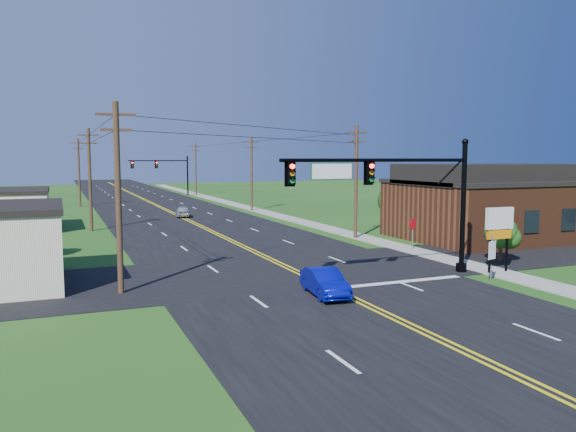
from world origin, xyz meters
name	(u,v)px	position (x,y,z in m)	size (l,w,h in m)	color
ground	(413,330)	(0.00, 0.00, 0.00)	(260.00, 260.00, 0.00)	#174614
road_main	(169,212)	(0.00, 50.00, 0.02)	(16.00, 220.00, 0.04)	black
road_cross	(290,270)	(0.00, 12.00, 0.02)	(70.00, 10.00, 0.04)	black
sidewalk	(281,216)	(10.50, 40.00, 0.04)	(2.00, 160.00, 0.08)	gray
signal_mast_main	(395,190)	(4.34, 8.00, 4.75)	(11.30, 0.60, 7.48)	black
signal_mast_far	(162,169)	(4.44, 80.00, 4.55)	(10.98, 0.60, 7.48)	black
brick_building	(492,209)	(20.00, 18.00, 2.35)	(14.20, 11.20, 4.70)	#522917
utility_pole_left_a	(118,194)	(-9.50, 10.00, 4.72)	(1.80, 0.28, 9.00)	#362718
utility_pole_left_b	(90,178)	(-9.50, 35.00, 4.72)	(1.80, 0.28, 9.00)	#362718
utility_pole_left_c	(79,171)	(-9.50, 62.00, 4.72)	(1.80, 0.28, 9.00)	#362718
utility_pole_right_a	(356,180)	(9.80, 22.00, 4.72)	(1.80, 0.28, 9.00)	#362718
utility_pole_right_b	(252,172)	(9.80, 48.00, 4.72)	(1.80, 0.28, 9.00)	#362718
utility_pole_right_c	(196,168)	(9.80, 78.00, 4.72)	(1.80, 0.28, 9.00)	#362718
tree_right_back	(394,201)	(16.00, 26.00, 2.60)	(3.00, 3.00, 4.10)	#362718
shrub_corner	(501,233)	(13.00, 9.50, 1.85)	(2.00, 2.00, 2.86)	#362718
tree_left	(27,225)	(-14.00, 22.00, 2.16)	(2.40, 2.40, 3.37)	#362718
blue_car	(325,283)	(-0.77, 5.91, 0.63)	(1.32, 3.79, 1.25)	#070C98
distant_car	(183,212)	(0.35, 43.57, 0.61)	(1.45, 3.61, 1.23)	#B2B2B7
route_sign	(492,255)	(8.45, 5.25, 1.46)	(0.61, 0.22, 2.50)	slate
stop_sign	(413,227)	(10.80, 15.60, 1.60)	(0.76, 0.30, 2.22)	slate
pylon_sign	(499,225)	(10.50, 7.00, 2.69)	(1.80, 0.27, 3.69)	black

